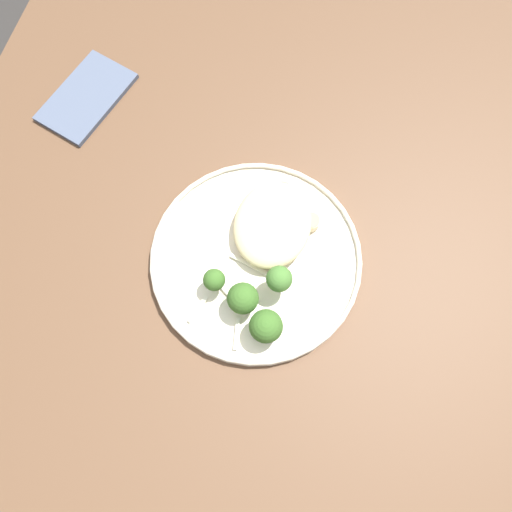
# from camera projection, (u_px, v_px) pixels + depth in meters

# --- Properties ---
(ground) EXTENTS (6.00, 6.00, 0.00)m
(ground) POSITION_uv_depth(u_px,v_px,m) (258.00, 349.00, 1.37)
(ground) COLOR #2D2B28
(wooden_dining_table) EXTENTS (1.40, 1.00, 0.74)m
(wooden_dining_table) POSITION_uv_depth(u_px,v_px,m) (260.00, 289.00, 0.75)
(wooden_dining_table) COLOR brown
(wooden_dining_table) RESTS_ON ground
(dinner_plate) EXTENTS (0.29, 0.29, 0.02)m
(dinner_plate) POSITION_uv_depth(u_px,v_px,m) (256.00, 259.00, 0.67)
(dinner_plate) COLOR beige
(dinner_plate) RESTS_ON wooden_dining_table
(noodle_bed) EXTENTS (0.13, 0.11, 0.04)m
(noodle_bed) POSITION_uv_depth(u_px,v_px,m) (276.00, 225.00, 0.66)
(noodle_bed) COLOR beige
(noodle_bed) RESTS_ON dinner_plate
(seared_scallop_rear_pale) EXTENTS (0.02, 0.02, 0.01)m
(seared_scallop_rear_pale) POSITION_uv_depth(u_px,v_px,m) (282.00, 227.00, 0.67)
(seared_scallop_rear_pale) COLOR #DBB77A
(seared_scallop_rear_pale) RESTS_ON dinner_plate
(seared_scallop_right_edge) EXTENTS (0.04, 0.04, 0.02)m
(seared_scallop_right_edge) POSITION_uv_depth(u_px,v_px,m) (294.00, 219.00, 0.68)
(seared_scallop_right_edge) COLOR beige
(seared_scallop_right_edge) RESTS_ON dinner_plate
(seared_scallop_left_edge) EXTENTS (0.03, 0.03, 0.01)m
(seared_scallop_left_edge) POSITION_uv_depth(u_px,v_px,m) (276.00, 204.00, 0.68)
(seared_scallop_left_edge) COLOR beige
(seared_scallop_left_edge) RESTS_ON dinner_plate
(seared_scallop_tilted_round) EXTENTS (0.03, 0.03, 0.01)m
(seared_scallop_tilted_round) POSITION_uv_depth(u_px,v_px,m) (252.00, 208.00, 0.68)
(seared_scallop_tilted_round) COLOR beige
(seared_scallop_tilted_round) RESTS_ON dinner_plate
(seared_scallop_large_seared) EXTENTS (0.03, 0.03, 0.01)m
(seared_scallop_large_seared) POSITION_uv_depth(u_px,v_px,m) (279.00, 190.00, 0.69)
(seared_scallop_large_seared) COLOR beige
(seared_scallop_large_seared) RESTS_ON dinner_plate
(seared_scallop_on_noodles) EXTENTS (0.02, 0.02, 0.02)m
(seared_scallop_on_noodles) POSITION_uv_depth(u_px,v_px,m) (274.00, 241.00, 0.67)
(seared_scallop_on_noodles) COLOR beige
(seared_scallop_on_noodles) RESTS_ON dinner_plate
(seared_scallop_half_hidden) EXTENTS (0.02, 0.02, 0.02)m
(seared_scallop_half_hidden) POSITION_uv_depth(u_px,v_px,m) (311.00, 222.00, 0.67)
(seared_scallop_half_hidden) COLOR beige
(seared_scallop_half_hidden) RESTS_ON dinner_plate
(broccoli_floret_front_edge) EXTENTS (0.03, 0.03, 0.06)m
(broccoli_floret_front_edge) POSITION_uv_depth(u_px,v_px,m) (279.00, 279.00, 0.62)
(broccoli_floret_front_edge) COLOR #89A356
(broccoli_floret_front_edge) RESTS_ON dinner_plate
(broccoli_floret_split_head) EXTENTS (0.04, 0.04, 0.05)m
(broccoli_floret_split_head) POSITION_uv_depth(u_px,v_px,m) (266.00, 326.00, 0.61)
(broccoli_floret_split_head) COLOR #7A994C
(broccoli_floret_split_head) RESTS_ON dinner_plate
(broccoli_floret_rear_charred) EXTENTS (0.04, 0.04, 0.05)m
(broccoli_floret_rear_charred) POSITION_uv_depth(u_px,v_px,m) (243.00, 299.00, 0.62)
(broccoli_floret_rear_charred) COLOR #89A356
(broccoli_floret_rear_charred) RESTS_ON dinner_plate
(broccoli_floret_center_pile) EXTENTS (0.03, 0.03, 0.05)m
(broccoli_floret_center_pile) POSITION_uv_depth(u_px,v_px,m) (214.00, 280.00, 0.63)
(broccoli_floret_center_pile) COLOR #7A994C
(broccoli_floret_center_pile) RESTS_ON dinner_plate
(onion_sliver_pale_crescent) EXTENTS (0.04, 0.02, 0.00)m
(onion_sliver_pale_crescent) POSITION_uv_depth(u_px,v_px,m) (198.00, 309.00, 0.64)
(onion_sliver_pale_crescent) COLOR silver
(onion_sliver_pale_crescent) RESTS_ON dinner_plate
(onion_sliver_long_sliver) EXTENTS (0.03, 0.05, 0.00)m
(onion_sliver_long_sliver) POSITION_uv_depth(u_px,v_px,m) (234.00, 299.00, 0.65)
(onion_sliver_long_sliver) COLOR silver
(onion_sliver_long_sliver) RESTS_ON dinner_plate
(onion_sliver_curled_piece) EXTENTS (0.04, 0.01, 0.00)m
(onion_sliver_curled_piece) POSITION_uv_depth(u_px,v_px,m) (237.00, 334.00, 0.63)
(onion_sliver_curled_piece) COLOR silver
(onion_sliver_curled_piece) RESTS_ON dinner_plate
(onion_sliver_short_strip) EXTENTS (0.02, 0.06, 0.00)m
(onion_sliver_short_strip) POSITION_uv_depth(u_px,v_px,m) (249.00, 264.00, 0.66)
(onion_sliver_short_strip) COLOR silver
(onion_sliver_short_strip) RESTS_ON dinner_plate
(folded_napkin) EXTENTS (0.17, 0.13, 0.01)m
(folded_napkin) POSITION_uv_depth(u_px,v_px,m) (87.00, 97.00, 0.76)
(folded_napkin) COLOR #4C566B
(folded_napkin) RESTS_ON wooden_dining_table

